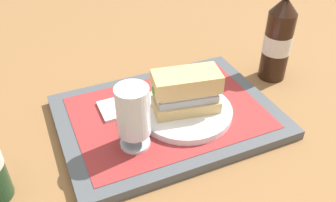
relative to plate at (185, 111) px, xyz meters
name	(u,v)px	position (x,y,z in m)	size (l,w,h in m)	color
ground_plane	(168,120)	(0.03, -0.02, -0.03)	(3.00, 3.00, 0.00)	olive
tray	(168,116)	(0.03, -0.02, -0.02)	(0.44, 0.32, 0.02)	#4C5156
placemat	(168,112)	(0.03, -0.02, -0.01)	(0.38, 0.27, 0.00)	#9E2D2D
plate	(185,111)	(0.00, 0.00, 0.00)	(0.19, 0.19, 0.01)	white
sandwich	(185,91)	(0.00, 0.00, 0.05)	(0.14, 0.09, 0.08)	tan
beer_glass	(133,116)	(0.12, 0.04, 0.06)	(0.06, 0.06, 0.12)	silver
napkin_folded	(122,107)	(0.11, -0.07, 0.00)	(0.09, 0.07, 0.01)	white
second_bottle	(278,38)	(-0.27, -0.07, 0.08)	(0.07, 0.07, 0.27)	black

